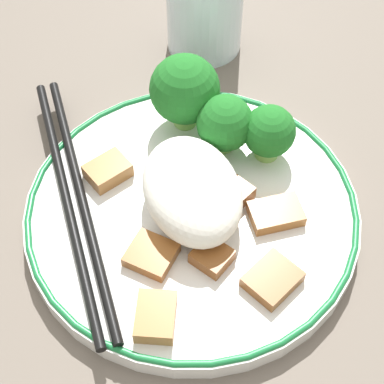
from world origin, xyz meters
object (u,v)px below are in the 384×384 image
(plate, at_px, (192,213))
(drinking_glass, at_px, (205,4))
(chopsticks, at_px, (74,198))
(broccoli_back_right, at_px, (185,90))
(broccoli_back_left, at_px, (269,132))
(broccoli_back_center, at_px, (225,124))

(plate, height_order, drinking_glass, drinking_glass)
(chopsticks, bearing_deg, broccoli_back_right, 117.01)
(plate, bearing_deg, broccoli_back_left, 114.67)
(broccoli_back_left, distance_m, drinking_glass, 0.16)
(broccoli_back_center, bearing_deg, drinking_glass, 168.41)
(chopsticks, bearing_deg, broccoli_back_center, 97.69)
(plate, distance_m, broccoli_back_right, 0.10)
(broccoli_back_left, xyz_separation_m, broccoli_back_center, (-0.02, -0.03, 0.00))
(plate, xyz_separation_m, chopsticks, (-0.03, -0.08, 0.01))
(broccoli_back_center, bearing_deg, chopsticks, -82.31)
(plate, height_order, broccoli_back_right, broccoli_back_right)
(broccoli_back_left, distance_m, broccoli_back_right, 0.07)
(drinking_glass, bearing_deg, broccoli_back_left, 0.45)
(broccoli_back_left, height_order, broccoli_back_center, broccoli_back_center)
(plate, distance_m, chopsticks, 0.09)
(broccoli_back_center, distance_m, drinking_glass, 0.14)
(broccoli_back_center, bearing_deg, broccoli_back_left, 61.95)
(chopsticks, bearing_deg, drinking_glass, 135.90)
(broccoli_back_right, xyz_separation_m, drinking_glass, (-0.11, 0.05, -0.01))
(broccoli_back_left, xyz_separation_m, broccoli_back_right, (-0.05, -0.05, 0.01))
(broccoli_back_center, bearing_deg, plate, -40.25)
(drinking_glass, bearing_deg, broccoli_back_center, -11.59)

